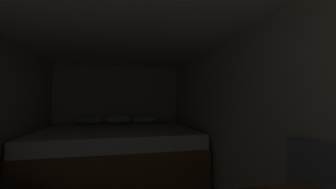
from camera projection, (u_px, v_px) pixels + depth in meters
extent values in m
cube|color=beige|center=(118.00, 111.00, 4.72)|extent=(2.77, 0.05, 2.00)
cube|color=beige|center=(237.00, 120.00, 2.49)|extent=(0.05, 5.17, 2.00)
cube|color=white|center=(118.00, 24.00, 2.21)|extent=(2.77, 5.17, 0.05)
cube|color=brown|center=(117.00, 157.00, 3.65)|extent=(2.55, 2.00, 0.54)
cube|color=white|center=(118.00, 135.00, 3.66)|extent=(2.51, 1.96, 0.21)
ellipsoid|color=white|center=(89.00, 120.00, 4.29)|extent=(0.53, 0.34, 0.19)
ellipsoid|color=white|center=(145.00, 119.00, 4.56)|extent=(0.53, 0.34, 0.19)
ellipsoid|color=white|center=(118.00, 120.00, 4.43)|extent=(0.53, 0.34, 0.19)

